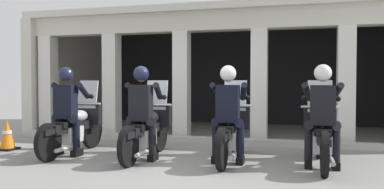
# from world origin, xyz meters

# --- Properties ---
(ground_plane) EXTENTS (80.00, 80.00, 0.00)m
(ground_plane) POSITION_xyz_m (0.00, 3.00, 0.00)
(ground_plane) COLOR gray
(station_building) EXTENTS (10.07, 4.28, 3.08)m
(station_building) POSITION_xyz_m (0.09, 4.65, 1.95)
(station_building) COLOR black
(station_building) RESTS_ON ground
(kerb_strip) EXTENTS (9.57, 0.24, 0.12)m
(kerb_strip) POSITION_xyz_m (0.09, 2.07, 0.06)
(kerb_strip) COLOR #B7B5AD
(kerb_strip) RESTS_ON ground
(motorcycle_far_left) EXTENTS (0.62, 2.04, 1.35)m
(motorcycle_far_left) POSITION_xyz_m (-2.17, 0.24, 0.50)
(motorcycle_far_left) COLOR black
(motorcycle_far_left) RESTS_ON ground
(police_officer_far_left) EXTENTS (0.63, 0.61, 1.58)m
(police_officer_far_left) POSITION_xyz_m (-2.17, -0.04, 0.94)
(police_officer_far_left) COLOR black
(police_officer_far_left) RESTS_ON ground
(motorcycle_center_left) EXTENTS (0.62, 2.04, 1.35)m
(motorcycle_center_left) POSITION_xyz_m (-0.72, 0.22, 0.50)
(motorcycle_center_left) COLOR black
(motorcycle_center_left) RESTS_ON ground
(police_officer_center_left) EXTENTS (0.63, 0.61, 1.58)m
(police_officer_center_left) POSITION_xyz_m (-0.72, -0.06, 0.94)
(police_officer_center_left) COLOR black
(police_officer_center_left) RESTS_ON ground
(motorcycle_center_right) EXTENTS (0.62, 2.04, 1.35)m
(motorcycle_center_right) POSITION_xyz_m (0.72, 0.35, 0.50)
(motorcycle_center_right) COLOR black
(motorcycle_center_right) RESTS_ON ground
(police_officer_center_right) EXTENTS (0.63, 0.61, 1.58)m
(police_officer_center_right) POSITION_xyz_m (0.72, 0.07, 0.94)
(police_officer_center_right) COLOR black
(police_officer_center_right) RESTS_ON ground
(motorcycle_far_right) EXTENTS (0.62, 2.04, 1.35)m
(motorcycle_far_right) POSITION_xyz_m (2.17, 0.35, 0.50)
(motorcycle_far_right) COLOR black
(motorcycle_far_right) RESTS_ON ground
(police_officer_far_right) EXTENTS (0.63, 0.61, 1.58)m
(police_officer_far_right) POSITION_xyz_m (2.17, 0.07, 0.94)
(police_officer_far_right) COLOR black
(police_officer_far_right) RESTS_ON ground
(traffic_cone_flank) EXTENTS (0.34, 0.34, 0.59)m
(traffic_cone_flank) POSITION_xyz_m (-3.63, 0.18, 0.29)
(traffic_cone_flank) COLOR black
(traffic_cone_flank) RESTS_ON ground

